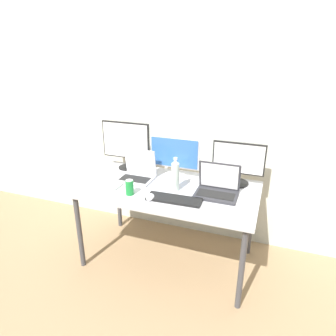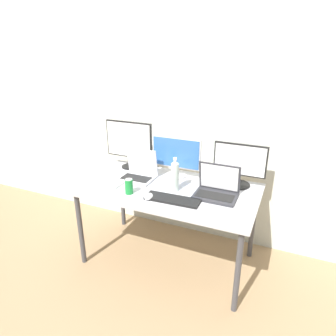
{
  "view_description": "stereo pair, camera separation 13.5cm",
  "coord_description": "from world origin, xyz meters",
  "px_view_note": "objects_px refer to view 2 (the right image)",
  "views": [
    {
      "loc": [
        0.79,
        -2.17,
        1.84
      ],
      "look_at": [
        0.0,
        0.0,
        0.92
      ],
      "focal_mm": 32.0,
      "sensor_mm": 36.0,
      "label": 1
    },
    {
      "loc": [
        0.92,
        -2.12,
        1.84
      ],
      "look_at": [
        0.0,
        0.0,
        0.92
      ],
      "focal_mm": 32.0,
      "sensor_mm": 36.0,
      "label": 2
    }
  ],
  "objects_px": {
    "keyboard_aux": "(101,182)",
    "soda_can_near_keyboard": "(129,186)",
    "work_desk": "(168,194)",
    "laptop_secondary": "(217,189)",
    "monitor_left": "(129,142)",
    "keyboard_main": "(172,199)",
    "monitor_right": "(240,164)",
    "water_bottle": "(175,176)",
    "monitor_center": "(176,156)",
    "laptop_silver": "(139,172)",
    "mouse_by_keyboard": "(149,196)"
  },
  "relations": [
    {
      "from": "keyboard_aux",
      "to": "soda_can_near_keyboard",
      "type": "distance_m",
      "value": 0.34
    },
    {
      "from": "work_desk",
      "to": "soda_can_near_keyboard",
      "type": "bearing_deg",
      "value": -137.75
    },
    {
      "from": "work_desk",
      "to": "laptop_secondary",
      "type": "height_order",
      "value": "laptop_secondary"
    },
    {
      "from": "monitor_left",
      "to": "laptop_secondary",
      "type": "relative_size",
      "value": 1.44
    },
    {
      "from": "work_desk",
      "to": "keyboard_main",
      "type": "bearing_deg",
      "value": -58.19
    },
    {
      "from": "monitor_right",
      "to": "laptop_secondary",
      "type": "distance_m",
      "value": 0.32
    },
    {
      "from": "keyboard_main",
      "to": "water_bottle",
      "type": "bearing_deg",
      "value": 104.25
    },
    {
      "from": "keyboard_aux",
      "to": "water_bottle",
      "type": "height_order",
      "value": "water_bottle"
    },
    {
      "from": "laptop_secondary",
      "to": "water_bottle",
      "type": "bearing_deg",
      "value": -171.85
    },
    {
      "from": "monitor_center",
      "to": "soda_can_near_keyboard",
      "type": "xyz_separation_m",
      "value": [
        -0.22,
        -0.48,
        -0.14
      ]
    },
    {
      "from": "keyboard_aux",
      "to": "water_bottle",
      "type": "xyz_separation_m",
      "value": [
        0.65,
        0.13,
        0.12
      ]
    },
    {
      "from": "laptop_silver",
      "to": "keyboard_aux",
      "type": "bearing_deg",
      "value": -136.58
    },
    {
      "from": "monitor_left",
      "to": "monitor_right",
      "type": "relative_size",
      "value": 1.09
    },
    {
      "from": "keyboard_aux",
      "to": "laptop_silver",
      "type": "bearing_deg",
      "value": 44.61
    },
    {
      "from": "laptop_secondary",
      "to": "keyboard_main",
      "type": "relative_size",
      "value": 0.78
    },
    {
      "from": "monitor_right",
      "to": "water_bottle",
      "type": "relative_size",
      "value": 1.53
    },
    {
      "from": "monitor_center",
      "to": "laptop_silver",
      "type": "bearing_deg",
      "value": -149.24
    },
    {
      "from": "laptop_secondary",
      "to": "keyboard_main",
      "type": "height_order",
      "value": "laptop_secondary"
    },
    {
      "from": "monitor_left",
      "to": "soda_can_near_keyboard",
      "type": "relative_size",
      "value": 3.86
    },
    {
      "from": "mouse_by_keyboard",
      "to": "soda_can_near_keyboard",
      "type": "bearing_deg",
      "value": 161.6
    },
    {
      "from": "laptop_silver",
      "to": "keyboard_aux",
      "type": "height_order",
      "value": "laptop_silver"
    },
    {
      "from": "water_bottle",
      "to": "monitor_left",
      "type": "bearing_deg",
      "value": 152.91
    },
    {
      "from": "monitor_center",
      "to": "soda_can_near_keyboard",
      "type": "distance_m",
      "value": 0.55
    },
    {
      "from": "work_desk",
      "to": "monitor_right",
      "type": "bearing_deg",
      "value": 27.94
    },
    {
      "from": "laptop_secondary",
      "to": "keyboard_aux",
      "type": "xyz_separation_m",
      "value": [
        -0.99,
        -0.18,
        -0.05
      ]
    },
    {
      "from": "monitor_center",
      "to": "work_desk",
      "type": "bearing_deg",
      "value": -82.98
    },
    {
      "from": "work_desk",
      "to": "monitor_right",
      "type": "distance_m",
      "value": 0.66
    },
    {
      "from": "monitor_left",
      "to": "keyboard_aux",
      "type": "relative_size",
      "value": 1.29
    },
    {
      "from": "work_desk",
      "to": "water_bottle",
      "type": "distance_m",
      "value": 0.21
    },
    {
      "from": "monitor_center",
      "to": "keyboard_main",
      "type": "xyz_separation_m",
      "value": [
        0.16,
        -0.46,
        -0.19
      ]
    },
    {
      "from": "monitor_center",
      "to": "mouse_by_keyboard",
      "type": "height_order",
      "value": "monitor_center"
    },
    {
      "from": "monitor_left",
      "to": "keyboard_aux",
      "type": "height_order",
      "value": "monitor_left"
    },
    {
      "from": "monitor_right",
      "to": "keyboard_main",
      "type": "distance_m",
      "value": 0.66
    },
    {
      "from": "laptop_secondary",
      "to": "monitor_center",
      "type": "bearing_deg",
      "value": 152.36
    },
    {
      "from": "laptop_secondary",
      "to": "water_bottle",
      "type": "distance_m",
      "value": 0.35
    },
    {
      "from": "laptop_secondary",
      "to": "mouse_by_keyboard",
      "type": "bearing_deg",
      "value": -150.83
    },
    {
      "from": "laptop_secondary",
      "to": "soda_can_near_keyboard",
      "type": "bearing_deg",
      "value": -159.55
    },
    {
      "from": "keyboard_main",
      "to": "soda_can_near_keyboard",
      "type": "bearing_deg",
      "value": -178.16
    },
    {
      "from": "keyboard_aux",
      "to": "keyboard_main",
      "type": "bearing_deg",
      "value": -2.64
    },
    {
      "from": "water_bottle",
      "to": "keyboard_main",
      "type": "bearing_deg",
      "value": -73.77
    },
    {
      "from": "keyboard_main",
      "to": "mouse_by_keyboard",
      "type": "relative_size",
      "value": 4.0
    },
    {
      "from": "monitor_right",
      "to": "keyboard_aux",
      "type": "relative_size",
      "value": 1.18
    },
    {
      "from": "laptop_silver",
      "to": "soda_can_near_keyboard",
      "type": "height_order",
      "value": "laptop_silver"
    },
    {
      "from": "mouse_by_keyboard",
      "to": "soda_can_near_keyboard",
      "type": "relative_size",
      "value": 0.86
    },
    {
      "from": "laptop_silver",
      "to": "laptop_secondary",
      "type": "distance_m",
      "value": 0.74
    },
    {
      "from": "work_desk",
      "to": "keyboard_aux",
      "type": "relative_size",
      "value": 4.03
    },
    {
      "from": "keyboard_main",
      "to": "water_bottle",
      "type": "distance_m",
      "value": 0.22
    },
    {
      "from": "work_desk",
      "to": "water_bottle",
      "type": "relative_size",
      "value": 5.22
    },
    {
      "from": "work_desk",
      "to": "keyboard_main",
      "type": "distance_m",
      "value": 0.25
    },
    {
      "from": "monitor_center",
      "to": "laptop_secondary",
      "type": "height_order",
      "value": "monitor_center"
    }
  ]
}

